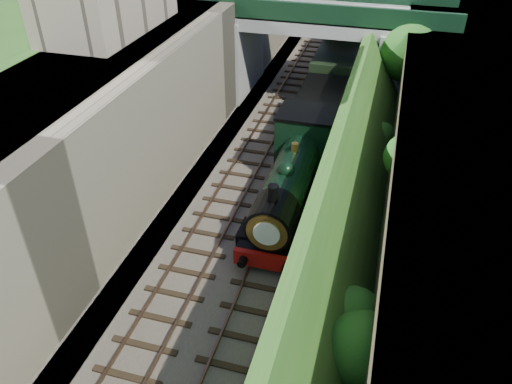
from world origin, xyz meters
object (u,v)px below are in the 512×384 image
road_bridge (334,43)px  tree (411,54)px  locomotive (293,178)px  tender (319,117)px

road_bridge → tree: road_bridge is taller
road_bridge → tree: bearing=-26.7°
road_bridge → locomotive: road_bridge is taller
road_bridge → locomotive: (0.26, -13.67, -2.18)m
tender → road_bridge: bearing=92.3°
road_bridge → tender: bearing=-87.7°
tree → road_bridge: bearing=153.3°
road_bridge → locomotive: 13.84m
road_bridge → tender: size_ratio=2.67×
road_bridge → locomotive: bearing=-88.9°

